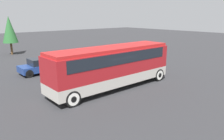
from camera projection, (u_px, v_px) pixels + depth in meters
ground_plane at (112, 88)px, 16.47m from camera, size 120.00×120.00×0.00m
tour_bus at (113, 64)px, 16.08m from camera, size 10.02×2.50×3.12m
parked_car_near at (44, 65)px, 20.76m from camera, size 4.67×1.94×1.44m
parked_car_mid at (95, 55)px, 25.92m from camera, size 4.53×1.91×1.42m
tree_left at (9, 30)px, 29.60m from camera, size 2.01×2.01×5.25m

